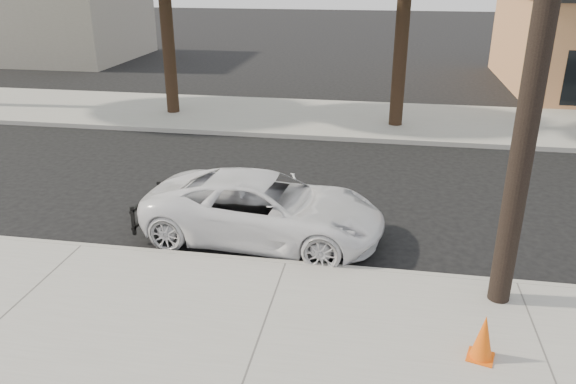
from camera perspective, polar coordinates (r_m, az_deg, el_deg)
name	(u,v)px	position (r m, az deg, el deg)	size (l,w,h in m)	color
ground	(303,221)	(12.20, 1.50, -2.94)	(120.00, 120.00, 0.00)	black
near_sidewalk	(260,339)	(8.51, -2.87, -14.68)	(90.00, 4.40, 0.15)	gray
far_sidewalk	(338,119)	(20.15, 5.07, 7.44)	(90.00, 5.00, 0.15)	gray
curb_near	(286,265)	(10.32, -0.21, -7.45)	(90.00, 0.12, 0.16)	#9E9B93
building_far	(14,13)	(37.80, -26.10, 16.01)	(14.00, 8.00, 5.00)	gray
utility_pole	(547,3)	(8.49, 24.81, 17.03)	(1.40, 0.34, 9.00)	black
police_cruiser	(265,208)	(11.18, -2.39, -1.66)	(2.20, 4.76, 1.32)	white
traffic_cone	(483,338)	(8.29, 19.23, -13.80)	(0.43, 0.43, 0.68)	#F25A0C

